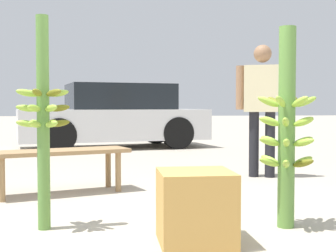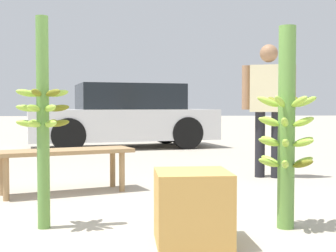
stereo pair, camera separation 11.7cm
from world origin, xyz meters
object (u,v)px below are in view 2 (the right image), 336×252
at_px(banana_stalk_center, 286,129).
at_px(vendor_person, 268,99).
at_px(market_bench, 63,156).
at_px(produce_crate, 192,207).
at_px(parked_car, 124,117).
at_px(banana_stalk_left, 43,118).

bearing_deg(banana_stalk_center, vendor_person, 75.64).
distance_m(market_bench, produce_crate, 2.15).
bearing_deg(vendor_person, parked_car, 133.07).
relative_size(vendor_person, parked_car, 0.40).
distance_m(banana_stalk_left, parked_car, 6.73).
height_order(banana_stalk_left, parked_car, banana_stalk_left).
distance_m(banana_stalk_center, produce_crate, 0.94).
xyz_separation_m(vendor_person, market_bench, (-2.42, -0.86, -0.60)).
xyz_separation_m(banana_stalk_center, parked_car, (-1.20, 6.87, -0.07)).
bearing_deg(banana_stalk_left, parked_car, 85.13).
distance_m(market_bench, parked_car, 5.36).
bearing_deg(parked_car, produce_crate, 171.56).
distance_m(banana_stalk_center, parked_car, 6.97).
height_order(banana_stalk_left, produce_crate, banana_stalk_left).
relative_size(banana_stalk_center, produce_crate, 3.11).
bearing_deg(parked_car, vendor_person, -169.99).
relative_size(parked_car, produce_crate, 8.83).
bearing_deg(vendor_person, produce_crate, -95.49).
relative_size(banana_stalk_left, parked_car, 0.37).
distance_m(vendor_person, parked_car, 4.83).
height_order(vendor_person, market_bench, vendor_person).
xyz_separation_m(banana_stalk_center, market_bench, (-1.81, 1.55, -0.34)).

